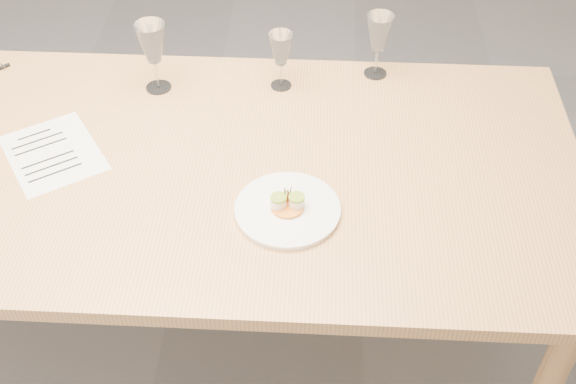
# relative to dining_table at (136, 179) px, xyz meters

# --- Properties ---
(ground) EXTENTS (7.00, 7.00, 0.00)m
(ground) POSITION_rel_dining_table_xyz_m (0.00, 0.00, -0.68)
(ground) COLOR slate
(ground) RESTS_ON ground
(dining_table) EXTENTS (2.40, 1.00, 0.75)m
(dining_table) POSITION_rel_dining_table_xyz_m (0.00, 0.00, 0.00)
(dining_table) COLOR tan
(dining_table) RESTS_ON ground
(dinner_plate) EXTENTS (0.26, 0.26, 0.07)m
(dinner_plate) POSITION_rel_dining_table_xyz_m (0.42, -0.17, 0.08)
(dinner_plate) COLOR white
(dinner_plate) RESTS_ON dining_table
(recipe_sheet) EXTENTS (0.35, 0.36, 0.00)m
(recipe_sheet) POSITION_rel_dining_table_xyz_m (-0.22, 0.02, 0.07)
(recipe_sheet) COLOR white
(recipe_sheet) RESTS_ON dining_table
(wine_glass_0) EXTENTS (0.09, 0.09, 0.22)m
(wine_glass_0) POSITION_rel_dining_table_xyz_m (0.01, 0.33, 0.22)
(wine_glass_0) COLOR white
(wine_glass_0) RESTS_ON dining_table
(wine_glass_1) EXTENTS (0.07, 0.07, 0.18)m
(wine_glass_1) POSITION_rel_dining_table_xyz_m (0.38, 0.36, 0.19)
(wine_glass_1) COLOR white
(wine_glass_1) RESTS_ON dining_table
(wine_glass_2) EXTENTS (0.08, 0.08, 0.20)m
(wine_glass_2) POSITION_rel_dining_table_xyz_m (0.66, 0.43, 0.21)
(wine_glass_2) COLOR white
(wine_glass_2) RESTS_ON dining_table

